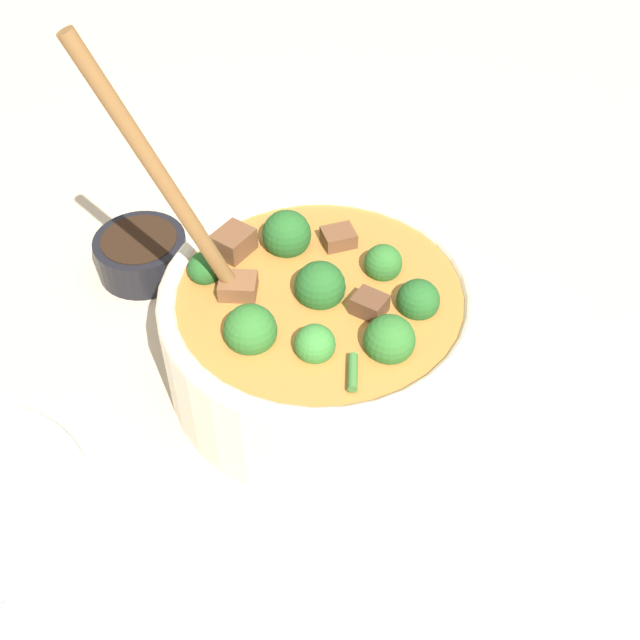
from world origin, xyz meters
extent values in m
plane|color=#C6B293|center=(0.00, 0.00, 0.00)|extent=(4.00, 4.00, 0.00)
cylinder|color=beige|center=(0.00, 0.00, 0.05)|extent=(0.26, 0.26, 0.09)
torus|color=beige|center=(0.00, 0.00, 0.09)|extent=(0.26, 0.26, 0.02)
cylinder|color=#B27533|center=(0.00, 0.00, 0.07)|extent=(0.23, 0.23, 0.06)
sphere|color=#235B23|center=(0.00, 0.00, 0.10)|extent=(0.04, 0.04, 0.04)
cylinder|color=#6B9956|center=(0.00, 0.00, 0.07)|extent=(0.01, 0.01, 0.02)
sphere|color=#387F33|center=(0.04, -0.04, 0.10)|extent=(0.03, 0.03, 0.03)
cylinder|color=#6B9956|center=(0.04, -0.04, 0.08)|extent=(0.01, 0.01, 0.01)
sphere|color=#2D6B28|center=(0.00, -0.07, 0.10)|extent=(0.04, 0.04, 0.04)
cylinder|color=#6B9956|center=(0.00, -0.07, 0.07)|extent=(0.01, 0.01, 0.02)
sphere|color=#235B23|center=(-0.08, -0.05, 0.10)|extent=(0.03, 0.03, 0.03)
cylinder|color=#6B9956|center=(-0.08, -0.05, 0.08)|extent=(0.01, 0.01, 0.01)
sphere|color=#235B23|center=(0.06, 0.05, 0.10)|extent=(0.03, 0.03, 0.03)
cylinder|color=#6B9956|center=(0.06, 0.05, 0.08)|extent=(0.01, 0.01, 0.02)
sphere|color=#2D6B28|center=(0.08, 0.00, 0.10)|extent=(0.04, 0.04, 0.04)
cylinder|color=#6B9956|center=(0.08, 0.00, 0.07)|extent=(0.01, 0.01, 0.02)
sphere|color=#235B23|center=(-0.06, 0.02, 0.11)|extent=(0.04, 0.04, 0.04)
cylinder|color=#6B9956|center=(-0.06, 0.02, 0.08)|extent=(0.01, 0.01, 0.02)
sphere|color=#2D6B28|center=(0.01, 0.06, 0.10)|extent=(0.03, 0.03, 0.03)
cylinder|color=#6B9956|center=(0.01, 0.06, 0.08)|extent=(0.01, 0.01, 0.01)
cube|color=brown|center=(-0.09, -0.02, 0.10)|extent=(0.03, 0.04, 0.02)
cube|color=brown|center=(0.04, 0.01, 0.10)|extent=(0.03, 0.03, 0.02)
cube|color=brown|center=(-0.03, 0.05, 0.10)|extent=(0.03, 0.03, 0.02)
cube|color=brown|center=(-0.04, -0.05, 0.10)|extent=(0.04, 0.04, 0.02)
cylinder|color=#3D7533|center=(0.08, -0.04, 0.10)|extent=(0.03, 0.03, 0.01)
ellipsoid|color=brown|center=(-0.04, -0.05, 0.09)|extent=(0.04, 0.03, 0.01)
cylinder|color=brown|center=(-0.08, -0.08, 0.20)|extent=(0.08, 0.08, 0.22)
cylinder|color=black|center=(-0.21, -0.04, 0.02)|extent=(0.09, 0.09, 0.04)
cylinder|color=black|center=(-0.21, -0.04, 0.03)|extent=(0.07, 0.07, 0.01)
camera|label=1|loc=(0.34, -0.30, 0.53)|focal=45.00mm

